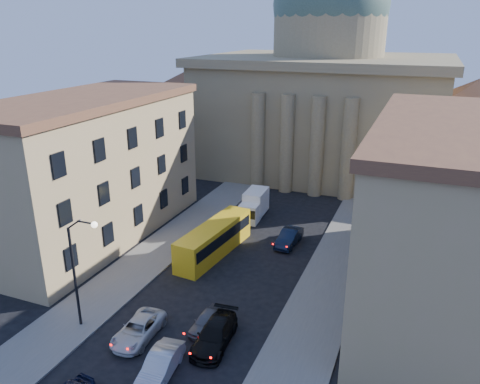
# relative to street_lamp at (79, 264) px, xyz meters

# --- Properties ---
(sidewalk_left) EXTENTS (5.00, 60.00, 0.15)m
(sidewalk_left) POSITION_rel_street_lamp_xyz_m (-1.53, 10.00, -5.21)
(sidewalk_left) COLOR #63605A
(sidewalk_left) RESTS_ON ground
(sidewalk_right) EXTENTS (5.00, 60.00, 0.15)m
(sidewalk_right) POSITION_rel_street_lamp_xyz_m (15.47, 10.00, -5.21)
(sidewalk_right) COLOR #63605A
(sidewalk_right) RESTS_ON ground
(church) EXTENTS (68.02, 28.76, 36.60)m
(church) POSITION_rel_street_lamp_xyz_m (6.97, 47.47, 6.59)
(church) COLOR #7E6E4D
(church) RESTS_ON ground
(building_left) EXTENTS (11.60, 26.60, 14.70)m
(building_left) POSITION_rel_street_lamp_xyz_m (-10.03, 14.00, 2.14)
(building_left) COLOR tan
(building_left) RESTS_ON ground
(building_right) EXTENTS (11.60, 26.60, 14.70)m
(building_right) POSITION_rel_street_lamp_xyz_m (23.97, 14.00, 2.14)
(building_right) COLOR tan
(building_right) RESTS_ON ground
(street_lamp) EXTENTS (2.62, 0.44, 8.83)m
(street_lamp) POSITION_rel_street_lamp_xyz_m (0.00, 0.00, 0.00)
(street_lamp) COLOR black
(street_lamp) RESTS_ON ground
(car_right_near) EXTENTS (2.16, 4.86, 1.55)m
(car_right_near) POSITION_rel_street_lamp_xyz_m (7.77, -2.33, -4.51)
(car_right_near) COLOR #A6A8AD
(car_right_near) RESTS_ON ground
(car_left_mid) EXTENTS (2.55, 5.12, 1.39)m
(car_left_mid) POSITION_rel_street_lamp_xyz_m (4.32, 0.38, -4.59)
(car_left_mid) COLOR silver
(car_left_mid) RESTS_ON ground
(car_right_mid) EXTENTS (2.65, 5.57, 1.57)m
(car_right_mid) POSITION_rel_street_lamp_xyz_m (9.68, 1.78, -4.50)
(car_right_mid) COLOR black
(car_right_mid) RESTS_ON ground
(car_right_far) EXTENTS (1.66, 3.86, 1.30)m
(car_right_far) POSITION_rel_street_lamp_xyz_m (8.39, 3.16, -4.64)
(car_right_far) COLOR #505156
(car_right_far) RESTS_ON ground
(car_right_distant) EXTENTS (1.92, 4.82, 1.56)m
(car_right_distant) POSITION_rel_street_lamp_xyz_m (10.06, 19.06, -4.51)
(car_right_distant) COLOR black
(car_right_distant) RESTS_ON ground
(city_bus) EXTENTS (3.55, 10.96, 3.03)m
(city_bus) POSITION_rel_street_lamp_xyz_m (3.82, 14.40, -3.66)
(city_bus) COLOR yellow
(city_bus) RESTS_ON ground
(box_truck) EXTENTS (2.41, 5.58, 3.01)m
(box_truck) POSITION_rel_street_lamp_xyz_m (4.16, 24.69, -3.86)
(box_truck) COLOR white
(box_truck) RESTS_ON ground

